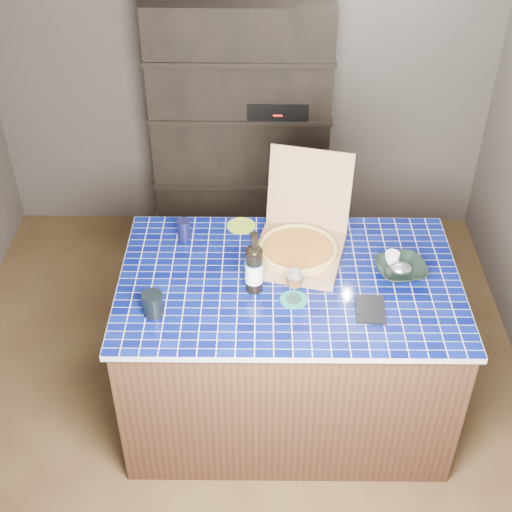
{
  "coord_description": "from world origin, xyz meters",
  "views": [
    {
      "loc": [
        0.19,
        -2.9,
        3.23
      ],
      "look_at": [
        0.13,
        0.0,
        0.98
      ],
      "focal_mm": 50.0,
      "sensor_mm": 36.0,
      "label": 1
    }
  ],
  "objects_px": {
    "pizza_box": "(299,245)",
    "bowl": "(401,270)",
    "kitchen_island": "(287,346)",
    "wine_glass": "(295,278)",
    "dvd_case": "(370,309)",
    "mead_bottle": "(254,268)"
  },
  "relations": [
    {
      "from": "kitchen_island",
      "to": "dvd_case",
      "type": "xyz_separation_m",
      "value": [
        0.38,
        -0.23,
        0.48
      ]
    },
    {
      "from": "kitchen_island",
      "to": "mead_bottle",
      "type": "relative_size",
      "value": 5.05
    },
    {
      "from": "pizza_box",
      "to": "wine_glass",
      "type": "xyz_separation_m",
      "value": [
        -0.03,
        -0.35,
        0.07
      ]
    },
    {
      "from": "wine_glass",
      "to": "kitchen_island",
      "type": "bearing_deg",
      "value": 95.89
    },
    {
      "from": "mead_bottle",
      "to": "bowl",
      "type": "height_order",
      "value": "mead_bottle"
    },
    {
      "from": "mead_bottle",
      "to": "bowl",
      "type": "distance_m",
      "value": 0.75
    },
    {
      "from": "wine_glass",
      "to": "dvd_case",
      "type": "relative_size",
      "value": 0.98
    },
    {
      "from": "kitchen_island",
      "to": "dvd_case",
      "type": "distance_m",
      "value": 0.65
    },
    {
      "from": "kitchen_island",
      "to": "dvd_case",
      "type": "bearing_deg",
      "value": -31.51
    },
    {
      "from": "pizza_box",
      "to": "wine_glass",
      "type": "height_order",
      "value": "pizza_box"
    },
    {
      "from": "mead_bottle",
      "to": "dvd_case",
      "type": "bearing_deg",
      "value": -14.86
    },
    {
      "from": "pizza_box",
      "to": "bowl",
      "type": "distance_m",
      "value": 0.53
    },
    {
      "from": "dvd_case",
      "to": "bowl",
      "type": "height_order",
      "value": "bowl"
    },
    {
      "from": "wine_glass",
      "to": "dvd_case",
      "type": "xyz_separation_m",
      "value": [
        0.36,
        -0.07,
        -0.13
      ]
    },
    {
      "from": "pizza_box",
      "to": "mead_bottle",
      "type": "xyz_separation_m",
      "value": [
        -0.23,
        -0.28,
        0.07
      ]
    },
    {
      "from": "mead_bottle",
      "to": "wine_glass",
      "type": "height_order",
      "value": "mead_bottle"
    },
    {
      "from": "pizza_box",
      "to": "mead_bottle",
      "type": "height_order",
      "value": "pizza_box"
    },
    {
      "from": "pizza_box",
      "to": "wine_glass",
      "type": "relative_size",
      "value": 3.25
    },
    {
      "from": "pizza_box",
      "to": "dvd_case",
      "type": "relative_size",
      "value": 3.2
    },
    {
      "from": "wine_glass",
      "to": "dvd_case",
      "type": "height_order",
      "value": "wine_glass"
    },
    {
      "from": "kitchen_island",
      "to": "wine_glass",
      "type": "height_order",
      "value": "wine_glass"
    },
    {
      "from": "dvd_case",
      "to": "bowl",
      "type": "xyz_separation_m",
      "value": [
        0.18,
        0.28,
        0.02
      ]
    }
  ]
}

